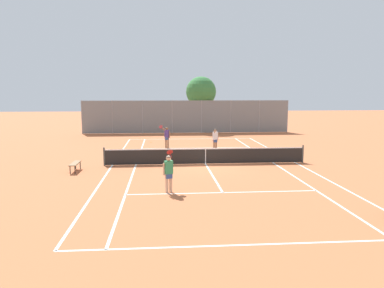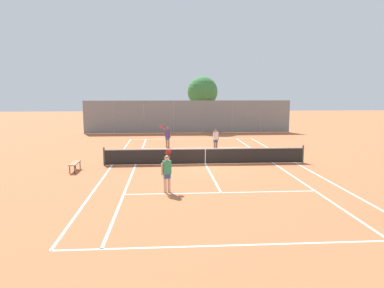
{
  "view_description": "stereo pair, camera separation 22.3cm",
  "coord_description": "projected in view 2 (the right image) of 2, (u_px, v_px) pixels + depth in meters",
  "views": [
    {
      "loc": [
        -2.56,
        -21.8,
        4.3
      ],
      "look_at": [
        -0.69,
        1.5,
        1.0
      ],
      "focal_mm": 35.0,
      "sensor_mm": 36.0,
      "label": 1
    },
    {
      "loc": [
        -2.33,
        -21.81,
        4.3
      ],
      "look_at": [
        -0.69,
        1.5,
        1.0
      ],
      "focal_mm": 35.0,
      "sensor_mm": 36.0,
      "label": 2
    }
  ],
  "objects": [
    {
      "name": "back_fence",
      "position": [
        188.0,
        117.0,
        38.64
      ],
      "size": [
        21.4,
        0.08,
        3.38
      ],
      "color": "gray",
      "rests_on": "ground"
    },
    {
      "name": "player_far_left",
      "position": [
        167.0,
        136.0,
        28.56
      ],
      "size": [
        0.86,
        0.67,
        1.77
      ],
      "color": "#936B4C",
      "rests_on": "ground"
    },
    {
      "name": "loose_tennis_ball_0",
      "position": [
        242.0,
        141.0,
        32.42
      ],
      "size": [
        0.07,
        0.07,
        0.07
      ],
      "primitive_type": "sphere",
      "color": "#D1DB33",
      "rests_on": "ground"
    },
    {
      "name": "player_far_right",
      "position": [
        216.0,
        138.0,
        27.17
      ],
      "size": [
        0.44,
        0.57,
        1.6
      ],
      "color": "#936B4C",
      "rests_on": "ground"
    },
    {
      "name": "tree_behind_left",
      "position": [
        203.0,
        92.0,
        39.92
      ],
      "size": [
        3.23,
        3.23,
        5.87
      ],
      "color": "brown",
      "rests_on": "ground"
    },
    {
      "name": "ground_plane",
      "position": [
        205.0,
        164.0,
        22.31
      ],
      "size": [
        120.0,
        120.0,
        0.0
      ],
      "primitive_type": "plane",
      "color": "#BC663D"
    },
    {
      "name": "tennis_net",
      "position": [
        205.0,
        156.0,
        22.24
      ],
      "size": [
        12.0,
        0.1,
        1.07
      ],
      "color": "#474C47",
      "rests_on": "ground"
    },
    {
      "name": "loose_tennis_ball_1",
      "position": [
        152.0,
        142.0,
        31.63
      ],
      "size": [
        0.07,
        0.07,
        0.07
      ],
      "primitive_type": "sphere",
      "color": "#D1DB33",
      "rests_on": "ground"
    },
    {
      "name": "courtside_bench",
      "position": [
        75.0,
        164.0,
        20.28
      ],
      "size": [
        0.36,
        1.5,
        0.47
      ],
      "color": "olive",
      "rests_on": "ground"
    },
    {
      "name": "player_near_side",
      "position": [
        167.0,
        171.0,
        15.93
      ],
      "size": [
        0.48,
        0.87,
        1.77
      ],
      "color": "#D8A884",
      "rests_on": "ground"
    },
    {
      "name": "court_line_markings",
      "position": [
        205.0,
        164.0,
        22.31
      ],
      "size": [
        11.1,
        23.9,
        0.01
      ],
      "color": "silver",
      "rests_on": "ground"
    }
  ]
}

